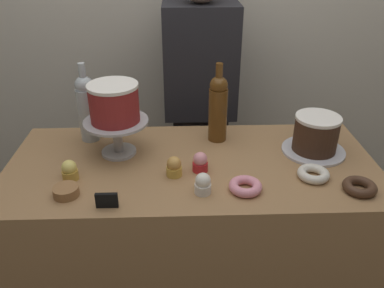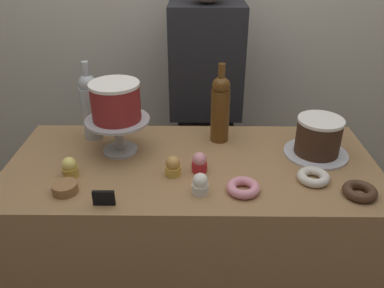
# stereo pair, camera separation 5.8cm
# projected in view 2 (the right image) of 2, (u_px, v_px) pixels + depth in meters

# --- Properties ---
(back_wall) EXTENTS (6.00, 0.05, 2.60)m
(back_wall) POSITION_uv_depth(u_px,v_px,m) (194.00, 15.00, 2.08)
(back_wall) COLOR beige
(back_wall) RESTS_ON ground_plane
(display_counter) EXTENTS (1.39, 0.63, 0.92)m
(display_counter) POSITION_uv_depth(u_px,v_px,m) (192.00, 254.00, 1.70)
(display_counter) COLOR #997047
(display_counter) RESTS_ON ground_plane
(cake_stand_pedestal) EXTENTS (0.24, 0.24, 0.14)m
(cake_stand_pedestal) POSITION_uv_depth(u_px,v_px,m) (118.00, 129.00, 1.51)
(cake_stand_pedestal) COLOR #B2B2B7
(cake_stand_pedestal) RESTS_ON display_counter
(white_layer_cake) EXTENTS (0.19, 0.19, 0.14)m
(white_layer_cake) POSITION_uv_depth(u_px,v_px,m) (116.00, 101.00, 1.45)
(white_layer_cake) COLOR maroon
(white_layer_cake) RESTS_ON cake_stand_pedestal
(silver_serving_platter) EXTENTS (0.25, 0.25, 0.01)m
(silver_serving_platter) POSITION_uv_depth(u_px,v_px,m) (315.00, 153.00, 1.53)
(silver_serving_platter) COLOR silver
(silver_serving_platter) RESTS_ON display_counter
(chocolate_round_cake) EXTENTS (0.17, 0.17, 0.14)m
(chocolate_round_cake) POSITION_uv_depth(u_px,v_px,m) (318.00, 136.00, 1.49)
(chocolate_round_cake) COLOR #3D2619
(chocolate_round_cake) RESTS_ON silver_serving_platter
(wine_bottle_amber) EXTENTS (0.08, 0.08, 0.33)m
(wine_bottle_amber) POSITION_uv_depth(u_px,v_px,m) (220.00, 108.00, 1.57)
(wine_bottle_amber) COLOR #5B3814
(wine_bottle_amber) RESTS_ON display_counter
(wine_bottle_clear) EXTENTS (0.08, 0.08, 0.33)m
(wine_bottle_clear) POSITION_uv_depth(u_px,v_px,m) (90.00, 105.00, 1.59)
(wine_bottle_clear) COLOR #B2BCC1
(wine_bottle_clear) RESTS_ON display_counter
(cupcake_strawberry) EXTENTS (0.06, 0.06, 0.07)m
(cupcake_strawberry) POSITION_uv_depth(u_px,v_px,m) (199.00, 163.00, 1.41)
(cupcake_strawberry) COLOR red
(cupcake_strawberry) RESTS_ON display_counter
(cupcake_caramel) EXTENTS (0.06, 0.06, 0.07)m
(cupcake_caramel) POSITION_uv_depth(u_px,v_px,m) (173.00, 166.00, 1.39)
(cupcake_caramel) COLOR gold
(cupcake_caramel) RESTS_ON display_counter
(cupcake_lemon) EXTENTS (0.06, 0.06, 0.07)m
(cupcake_lemon) POSITION_uv_depth(u_px,v_px,m) (70.00, 168.00, 1.38)
(cupcake_lemon) COLOR gold
(cupcake_lemon) RESTS_ON display_counter
(cupcake_vanilla) EXTENTS (0.06, 0.06, 0.07)m
(cupcake_vanilla) POSITION_uv_depth(u_px,v_px,m) (200.00, 184.00, 1.29)
(cupcake_vanilla) COLOR white
(cupcake_vanilla) RESTS_ON display_counter
(donut_sugar) EXTENTS (0.11, 0.11, 0.03)m
(donut_sugar) POSITION_uv_depth(u_px,v_px,m) (313.00, 177.00, 1.36)
(donut_sugar) COLOR silver
(donut_sugar) RESTS_ON display_counter
(donut_pink) EXTENTS (0.11, 0.11, 0.03)m
(donut_pink) POSITION_uv_depth(u_px,v_px,m) (243.00, 188.00, 1.31)
(donut_pink) COLOR pink
(donut_pink) RESTS_ON display_counter
(donut_chocolate) EXTENTS (0.11, 0.11, 0.03)m
(donut_chocolate) POSITION_uv_depth(u_px,v_px,m) (360.00, 191.00, 1.29)
(donut_chocolate) COLOR #472D1E
(donut_chocolate) RESTS_ON display_counter
(cookie_stack) EXTENTS (0.08, 0.08, 0.03)m
(cookie_stack) POSITION_uv_depth(u_px,v_px,m) (65.00, 188.00, 1.30)
(cookie_stack) COLOR olive
(cookie_stack) RESTS_ON display_counter
(price_sign_chalkboard) EXTENTS (0.07, 0.01, 0.05)m
(price_sign_chalkboard) POSITION_uv_depth(u_px,v_px,m) (104.00, 198.00, 1.24)
(price_sign_chalkboard) COLOR black
(price_sign_chalkboard) RESTS_ON display_counter
(barista_figure) EXTENTS (0.36, 0.22, 1.60)m
(barista_figure) POSITION_uv_depth(u_px,v_px,m) (205.00, 115.00, 2.06)
(barista_figure) COLOR black
(barista_figure) RESTS_ON ground_plane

